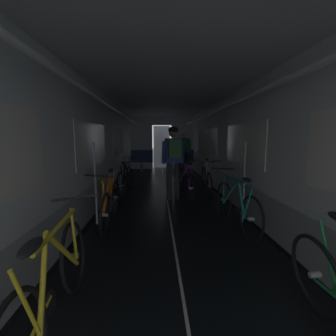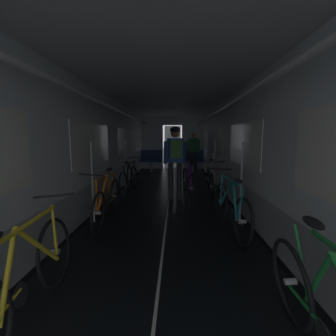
{
  "view_description": "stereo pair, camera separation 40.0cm",
  "coord_description": "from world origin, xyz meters",
  "px_view_note": "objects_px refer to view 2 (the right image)",
  "views": [
    {
      "loc": [
        -0.23,
        -1.67,
        1.48
      ],
      "look_at": [
        0.0,
        3.11,
        0.83
      ],
      "focal_mm": 24.15,
      "sensor_mm": 36.0,
      "label": 1
    },
    {
      "loc": [
        0.17,
        -1.68,
        1.48
      ],
      "look_at": [
        0.0,
        3.11,
        0.83
      ],
      "focal_mm": 24.15,
      "sensor_mm": 36.0,
      "label": 2
    }
  ],
  "objects_px": {
    "bicycle_teal": "(231,207)",
    "person_standing_near_bench": "(194,150)",
    "bench_seat_far_left": "(151,159)",
    "person_cyclist_aisle": "(175,155)",
    "bicycle_silver": "(211,180)",
    "bicycle_black": "(129,179)",
    "bicycle_orange": "(107,200)",
    "bicycle_green": "(332,329)",
    "bicycle_purple_in_aisle": "(188,182)",
    "bicycle_yellow": "(25,279)",
    "bench_seat_far_right": "(193,159)"
  },
  "relations": [
    {
      "from": "bicycle_teal",
      "to": "person_standing_near_bench",
      "type": "distance_m",
      "value": 5.91
    },
    {
      "from": "bench_seat_far_left",
      "to": "person_cyclist_aisle",
      "type": "distance_m",
      "value": 4.67
    },
    {
      "from": "bicycle_silver",
      "to": "bicycle_black",
      "type": "bearing_deg",
      "value": 178.16
    },
    {
      "from": "bicycle_silver",
      "to": "bicycle_orange",
      "type": "height_order",
      "value": "same"
    },
    {
      "from": "bicycle_green",
      "to": "bicycle_purple_in_aisle",
      "type": "distance_m",
      "value": 4.34
    },
    {
      "from": "bench_seat_far_left",
      "to": "bicycle_silver",
      "type": "relative_size",
      "value": 0.58
    },
    {
      "from": "bench_seat_far_left",
      "to": "person_standing_near_bench",
      "type": "xyz_separation_m",
      "value": [
        1.8,
        -0.38,
        0.41
      ]
    },
    {
      "from": "bicycle_black",
      "to": "bicycle_silver",
      "type": "bearing_deg",
      "value": -1.84
    },
    {
      "from": "bicycle_yellow",
      "to": "bicycle_purple_in_aisle",
      "type": "relative_size",
      "value": 1.0
    },
    {
      "from": "bicycle_orange",
      "to": "bicycle_green",
      "type": "height_order",
      "value": "bicycle_green"
    },
    {
      "from": "bicycle_silver",
      "to": "bicycle_yellow",
      "type": "relative_size",
      "value": 1.0
    },
    {
      "from": "bicycle_green",
      "to": "bicycle_yellow",
      "type": "height_order",
      "value": "bicycle_green"
    },
    {
      "from": "bicycle_silver",
      "to": "person_standing_near_bench",
      "type": "distance_m",
      "value": 3.68
    },
    {
      "from": "bicycle_yellow",
      "to": "bicycle_purple_in_aisle",
      "type": "height_order",
      "value": "bicycle_yellow"
    },
    {
      "from": "bicycle_silver",
      "to": "bicycle_purple_in_aisle",
      "type": "height_order",
      "value": "bicycle_silver"
    },
    {
      "from": "bench_seat_far_right",
      "to": "person_standing_near_bench",
      "type": "xyz_separation_m",
      "value": [
        0.0,
        -0.38,
        0.41
      ]
    },
    {
      "from": "bicycle_black",
      "to": "person_standing_near_bench",
      "type": "xyz_separation_m",
      "value": [
        1.95,
        3.56,
        0.59
      ]
    },
    {
      "from": "bicycle_yellow",
      "to": "bicycle_black",
      "type": "bearing_deg",
      "value": 90.65
    },
    {
      "from": "bicycle_green",
      "to": "bench_seat_far_left",
      "type": "bearing_deg",
      "value": 103.03
    },
    {
      "from": "bicycle_silver",
      "to": "bicycle_orange",
      "type": "xyz_separation_m",
      "value": [
        -2.1,
        -1.95,
        0.0
      ]
    },
    {
      "from": "bicycle_black",
      "to": "bicycle_orange",
      "type": "bearing_deg",
      "value": -89.63
    },
    {
      "from": "bench_seat_far_left",
      "to": "bicycle_yellow",
      "type": "bearing_deg",
      "value": -90.72
    },
    {
      "from": "bench_seat_far_left",
      "to": "bicycle_teal",
      "type": "height_order",
      "value": "bench_seat_far_left"
    },
    {
      "from": "bench_seat_far_left",
      "to": "bicycle_silver",
      "type": "distance_m",
      "value": 4.46
    },
    {
      "from": "bicycle_teal",
      "to": "person_standing_near_bench",
      "type": "bearing_deg",
      "value": 91.36
    },
    {
      "from": "bicycle_purple_in_aisle",
      "to": "bicycle_black",
      "type": "bearing_deg",
      "value": 168.3
    },
    {
      "from": "person_standing_near_bench",
      "to": "bicycle_orange",
      "type": "bearing_deg",
      "value": -109.19
    },
    {
      "from": "bicycle_black",
      "to": "bicycle_purple_in_aisle",
      "type": "bearing_deg",
      "value": -11.7
    },
    {
      "from": "bench_seat_far_left",
      "to": "person_standing_near_bench",
      "type": "distance_m",
      "value": 1.89
    },
    {
      "from": "bicycle_black",
      "to": "bicycle_purple_in_aisle",
      "type": "height_order",
      "value": "bicycle_black"
    },
    {
      "from": "bicycle_yellow",
      "to": "person_standing_near_bench",
      "type": "distance_m",
      "value": 8.04
    },
    {
      "from": "bench_seat_far_left",
      "to": "bicycle_yellow",
      "type": "distance_m",
      "value": 8.17
    },
    {
      "from": "person_standing_near_bench",
      "to": "person_cyclist_aisle",
      "type": "bearing_deg",
      "value": -100.28
    },
    {
      "from": "bicycle_orange",
      "to": "bench_seat_far_left",
      "type": "bearing_deg",
      "value": 88.67
    },
    {
      "from": "bicycle_yellow",
      "to": "bench_seat_far_left",
      "type": "bearing_deg",
      "value": 89.28
    },
    {
      "from": "bicycle_orange",
      "to": "bicycle_green",
      "type": "distance_m",
      "value": 3.35
    },
    {
      "from": "bench_seat_far_right",
      "to": "bicycle_orange",
      "type": "bearing_deg",
      "value": -108.03
    },
    {
      "from": "bicycle_teal",
      "to": "bicycle_orange",
      "type": "bearing_deg",
      "value": 171.78
    },
    {
      "from": "bicycle_orange",
      "to": "bicycle_purple_in_aisle",
      "type": "height_order",
      "value": "bicycle_orange"
    },
    {
      "from": "bench_seat_far_right",
      "to": "bicycle_silver",
      "type": "relative_size",
      "value": 0.58
    },
    {
      "from": "bench_seat_far_right",
      "to": "bench_seat_far_left",
      "type": "bearing_deg",
      "value": 180.0
    },
    {
      "from": "bicycle_black",
      "to": "bicycle_teal",
      "type": "xyz_separation_m",
      "value": [
        2.09,
        -2.32,
        0.0
      ]
    },
    {
      "from": "bench_seat_far_left",
      "to": "bicycle_teal",
      "type": "distance_m",
      "value": 6.55
    },
    {
      "from": "bicycle_green",
      "to": "person_standing_near_bench",
      "type": "relative_size",
      "value": 1.0
    },
    {
      "from": "bicycle_green",
      "to": "bicycle_purple_in_aisle",
      "type": "bearing_deg",
      "value": 97.95
    },
    {
      "from": "bench_seat_far_left",
      "to": "bicycle_purple_in_aisle",
      "type": "bearing_deg",
      "value": -72.05
    },
    {
      "from": "bench_seat_far_right",
      "to": "bicycle_purple_in_aisle",
      "type": "bearing_deg",
      "value": -95.67
    },
    {
      "from": "bicycle_orange",
      "to": "bicycle_teal",
      "type": "bearing_deg",
      "value": -8.22
    },
    {
      "from": "bicycle_green",
      "to": "bicycle_yellow",
      "type": "relative_size",
      "value": 1.0
    },
    {
      "from": "bicycle_green",
      "to": "person_cyclist_aisle",
      "type": "height_order",
      "value": "person_cyclist_aisle"
    }
  ]
}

